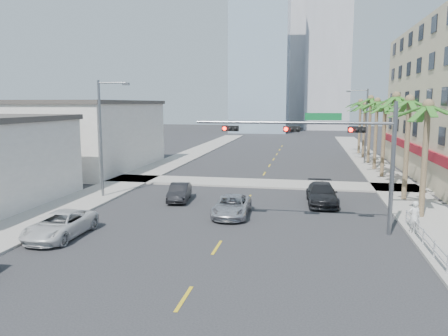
# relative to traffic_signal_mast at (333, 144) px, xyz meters

# --- Properties ---
(ground) EXTENTS (260.00, 260.00, 0.00)m
(ground) POSITION_rel_traffic_signal_mast_xyz_m (-5.78, -7.95, -5.06)
(ground) COLOR #262628
(ground) RESTS_ON ground
(sidewalk_right) EXTENTS (4.00, 120.00, 0.15)m
(sidewalk_right) POSITION_rel_traffic_signal_mast_xyz_m (6.22, 12.05, -4.99)
(sidewalk_right) COLOR gray
(sidewalk_right) RESTS_ON ground
(sidewalk_left) EXTENTS (4.00, 120.00, 0.15)m
(sidewalk_left) POSITION_rel_traffic_signal_mast_xyz_m (-17.78, 12.05, -4.99)
(sidewalk_left) COLOR gray
(sidewalk_left) RESTS_ON ground
(sidewalk_cross) EXTENTS (80.00, 4.00, 0.15)m
(sidewalk_cross) POSITION_rel_traffic_signal_mast_xyz_m (-5.78, 14.05, -4.99)
(sidewalk_cross) COLOR gray
(sidewalk_cross) RESTS_ON ground
(building_left_far) EXTENTS (11.00, 18.00, 7.20)m
(building_left_far) POSITION_rel_traffic_signal_mast_xyz_m (-25.28, 20.05, -1.46)
(building_left_far) COLOR beige
(building_left_far) RESTS_ON ground
(tower_far_left) EXTENTS (14.00, 14.00, 48.00)m
(tower_far_left) POSITION_rel_traffic_signal_mast_xyz_m (-13.78, 87.05, 18.94)
(tower_far_left) COLOR #99B2C6
(tower_far_left) RESTS_ON ground
(tower_far_right) EXTENTS (12.00, 12.00, 60.00)m
(tower_far_right) POSITION_rel_traffic_signal_mast_xyz_m (3.22, 102.05, 24.94)
(tower_far_right) COLOR #ADADB2
(tower_far_right) RESTS_ON ground
(tower_far_center) EXTENTS (16.00, 16.00, 42.00)m
(tower_far_center) POSITION_rel_traffic_signal_mast_xyz_m (-8.78, 117.05, 15.94)
(tower_far_center) COLOR #ADADB2
(tower_far_center) RESTS_ON ground
(traffic_signal_mast) EXTENTS (11.12, 0.54, 7.20)m
(traffic_signal_mast) POSITION_rel_traffic_signal_mast_xyz_m (0.00, 0.00, 0.00)
(traffic_signal_mast) COLOR slate
(traffic_signal_mast) RESTS_ON ground
(palm_tree_0) EXTENTS (4.80, 4.80, 7.80)m
(palm_tree_0) POSITION_rel_traffic_signal_mast_xyz_m (5.82, 4.05, 2.02)
(palm_tree_0) COLOR brown
(palm_tree_0) RESTS_ON ground
(palm_tree_1) EXTENTS (4.80, 4.80, 8.16)m
(palm_tree_1) POSITION_rel_traffic_signal_mast_xyz_m (5.82, 9.25, 2.37)
(palm_tree_1) COLOR brown
(palm_tree_1) RESTS_ON ground
(palm_tree_2) EXTENTS (4.80, 4.80, 8.52)m
(palm_tree_2) POSITION_rel_traffic_signal_mast_xyz_m (5.82, 14.45, 2.72)
(palm_tree_2) COLOR brown
(palm_tree_2) RESTS_ON ground
(palm_tree_3) EXTENTS (4.80, 4.80, 7.80)m
(palm_tree_3) POSITION_rel_traffic_signal_mast_xyz_m (5.82, 19.65, 2.02)
(palm_tree_3) COLOR brown
(palm_tree_3) RESTS_ON ground
(palm_tree_4) EXTENTS (4.80, 4.80, 8.16)m
(palm_tree_4) POSITION_rel_traffic_signal_mast_xyz_m (5.82, 24.85, 2.37)
(palm_tree_4) COLOR brown
(palm_tree_4) RESTS_ON ground
(palm_tree_5) EXTENTS (4.80, 4.80, 8.52)m
(palm_tree_5) POSITION_rel_traffic_signal_mast_xyz_m (5.82, 30.05, 2.72)
(palm_tree_5) COLOR brown
(palm_tree_5) RESTS_ON ground
(palm_tree_6) EXTENTS (4.80, 4.80, 7.80)m
(palm_tree_6) POSITION_rel_traffic_signal_mast_xyz_m (5.82, 35.25, 2.02)
(palm_tree_6) COLOR brown
(palm_tree_6) RESTS_ON ground
(palm_tree_7) EXTENTS (4.80, 4.80, 8.16)m
(palm_tree_7) POSITION_rel_traffic_signal_mast_xyz_m (5.82, 40.45, 2.37)
(palm_tree_7) COLOR brown
(palm_tree_7) RESTS_ON ground
(streetlight_left) EXTENTS (2.55, 0.25, 9.00)m
(streetlight_left) POSITION_rel_traffic_signal_mast_xyz_m (-16.78, 6.05, -0.00)
(streetlight_left) COLOR slate
(streetlight_left) RESTS_ON ground
(streetlight_right) EXTENTS (2.55, 0.25, 9.00)m
(streetlight_right) POSITION_rel_traffic_signal_mast_xyz_m (5.21, 30.05, -0.00)
(streetlight_right) COLOR slate
(streetlight_right) RESTS_ON ground
(guardrail) EXTENTS (0.08, 8.08, 1.00)m
(guardrail) POSITION_rel_traffic_signal_mast_xyz_m (4.52, -1.95, -4.39)
(guardrail) COLOR silver
(guardrail) RESTS_ON ground
(car_parked_far) EXTENTS (2.35, 5.03, 1.39)m
(car_parked_far) POSITION_rel_traffic_signal_mast_xyz_m (-14.56, -3.89, -4.37)
(car_parked_far) COLOR silver
(car_parked_far) RESTS_ON ground
(car_lane_left) EXTENTS (1.90, 4.09, 1.30)m
(car_lane_left) POSITION_rel_traffic_signal_mast_xyz_m (-10.78, 6.07, -4.41)
(car_lane_left) COLOR black
(car_lane_left) RESTS_ON ground
(car_lane_center) EXTENTS (2.34, 4.82, 1.32)m
(car_lane_center) POSITION_rel_traffic_signal_mast_xyz_m (-6.13, 2.40, -4.40)
(car_lane_center) COLOR #B7B7BC
(car_lane_center) RESTS_ON ground
(car_lane_right) EXTENTS (2.39, 5.31, 1.51)m
(car_lane_right) POSITION_rel_traffic_signal_mast_xyz_m (-0.28, 6.98, -4.31)
(car_lane_right) COLOR black
(car_lane_right) RESTS_ON ground
(pedestrian) EXTENTS (0.72, 0.53, 1.81)m
(pedestrian) POSITION_rel_traffic_signal_mast_xyz_m (4.52, 0.15, -4.01)
(pedestrian) COLOR silver
(pedestrian) RESTS_ON sidewalk_right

